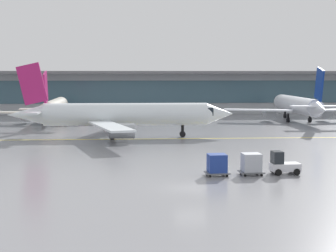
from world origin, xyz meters
TOP-DOWN VIEW (x-y plane):
  - ground_plane at (0.00, 0.00)m, footprint 400.00×400.00m
  - taxiway_centreline_stripe at (-5.19, 31.78)m, footprint 110.00×1.40m
  - terminal_concourse at (0.00, 80.81)m, footprint 224.60×11.00m
  - gate_airplane_1 at (-18.23, 56.01)m, footprint 26.65×28.59m
  - gate_airplane_2 at (26.98, 56.47)m, footprint 28.54×30.63m
  - taxiing_regional_jet at (-5.61, 33.79)m, footprint 31.98×29.83m
  - baggage_tug at (8.98, 5.17)m, footprint 2.66×1.73m
  - cargo_dolly_lead at (6.08, 5.03)m, footprint 2.17×1.70m
  - cargo_dolly_trailing at (2.96, 4.88)m, footprint 2.17×1.70m

SIDE VIEW (x-z plane):
  - ground_plane at x=0.00m, z-range 0.00..0.00m
  - taxiway_centreline_stripe at x=-5.19m, z-range 0.00..0.01m
  - baggage_tug at x=8.98m, z-range -0.16..1.94m
  - cargo_dolly_lead at x=6.08m, z-range 0.08..2.02m
  - cargo_dolly_trailing at x=2.96m, z-range 0.08..2.02m
  - gate_airplane_1 at x=-18.23m, z-range -1.90..7.59m
  - gate_airplane_2 at x=26.98m, z-range -2.03..8.13m
  - taxiing_regional_jet at x=-5.61m, z-range -2.13..8.50m
  - terminal_concourse at x=0.00m, z-range 0.12..9.72m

